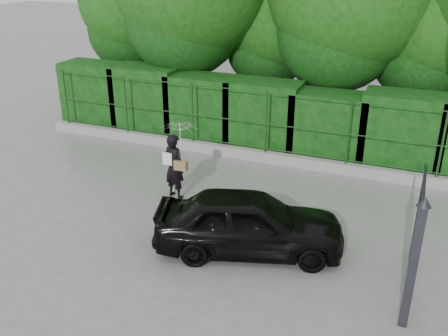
% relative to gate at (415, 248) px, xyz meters
% --- Properties ---
extents(ground, '(80.00, 80.00, 0.00)m').
position_rel_gate_xyz_m(ground, '(-4.60, 0.72, -1.19)').
color(ground, gray).
extents(kerb, '(14.00, 0.25, 0.30)m').
position_rel_gate_xyz_m(kerb, '(-4.60, 5.22, -1.04)').
color(kerb, '#9E9E99').
rests_on(kerb, ground).
extents(fence, '(14.13, 0.06, 1.80)m').
position_rel_gate_xyz_m(fence, '(-4.38, 5.22, 0.01)').
color(fence, '#184216').
rests_on(fence, kerb).
extents(hedge, '(14.20, 1.20, 2.21)m').
position_rel_gate_xyz_m(hedge, '(-4.66, 6.22, -0.13)').
color(hedge, black).
rests_on(hedge, ground).
extents(gate, '(0.22, 2.33, 2.36)m').
position_rel_gate_xyz_m(gate, '(0.00, 0.00, 0.00)').
color(gate, '#25252C').
rests_on(gate, ground).
extents(woman, '(0.95, 0.92, 1.95)m').
position_rel_gate_xyz_m(woman, '(-5.48, 2.28, 0.09)').
color(woman, black).
rests_on(woman, ground).
extents(car, '(4.07, 2.57, 1.29)m').
position_rel_gate_xyz_m(car, '(-3.10, 0.68, -0.54)').
color(car, black).
rests_on(car, ground).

